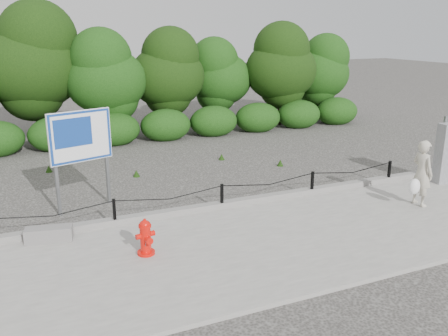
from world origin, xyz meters
name	(u,v)px	position (x,y,z in m)	size (l,w,h in m)	color
ground	(222,211)	(0.00, 0.00, 0.00)	(90.00, 90.00, 0.00)	#2D2B28
sidewalk	(262,244)	(0.00, -2.00, 0.04)	(14.00, 4.00, 0.08)	gray
curb	(221,205)	(0.00, 0.05, 0.15)	(14.00, 0.22, 0.14)	slate
chain_barrier	(222,193)	(0.00, 0.00, 0.46)	(10.06, 0.06, 0.60)	black
treeline	(129,71)	(-0.04, 8.98, 2.54)	(20.18, 3.80, 5.03)	black
fire_hydrant	(146,238)	(-2.23, -1.59, 0.42)	(0.38, 0.40, 0.71)	red
pedestrian	(422,174)	(4.41, -1.67, 0.86)	(0.68, 0.58, 1.58)	#B7B09D
concrete_block	(49,234)	(-3.85, -0.25, 0.22)	(0.90, 0.32, 0.29)	slate
utility_cabinet	(448,153)	(6.40, -0.63, 0.90)	(0.67, 0.49, 1.81)	#97979A
advertising_sign	(80,141)	(-2.91, 1.42, 1.68)	(1.44, 0.51, 2.38)	slate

